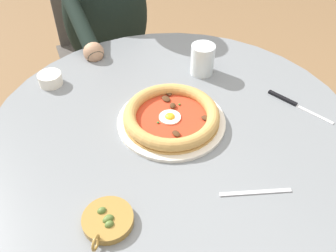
% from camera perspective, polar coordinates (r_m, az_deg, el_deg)
% --- Properties ---
extents(dining_table, '(1.02, 1.02, 0.73)m').
position_cam_1_polar(dining_table, '(1.10, 0.86, -6.29)').
color(dining_table, gray).
rests_on(dining_table, ground).
extents(pizza_on_plate, '(0.30, 0.30, 0.04)m').
position_cam_1_polar(pizza_on_plate, '(0.97, 0.36, 1.38)').
color(pizza_on_plate, white).
rests_on(pizza_on_plate, dining_table).
extents(water_glass, '(0.08, 0.08, 0.10)m').
position_cam_1_polar(water_glass, '(1.16, 5.46, 10.18)').
color(water_glass, silver).
rests_on(water_glass, dining_table).
extents(steak_knife, '(0.06, 0.20, 0.01)m').
position_cam_1_polar(steak_knife, '(1.11, 18.84, 3.61)').
color(steak_knife, silver).
rests_on(steak_knife, dining_table).
extents(ramekin_capers, '(0.07, 0.07, 0.04)m').
position_cam_1_polar(ramekin_capers, '(1.17, -18.18, 7.14)').
color(ramekin_capers, white).
rests_on(ramekin_capers, dining_table).
extents(olive_pan, '(0.11, 0.11, 0.04)m').
position_cam_1_polar(olive_pan, '(0.79, -9.56, -14.52)').
color(olive_pan, olive).
rests_on(olive_pan, dining_table).
extents(fork_utensil, '(0.15, 0.08, 0.00)m').
position_cam_1_polar(fork_utensil, '(0.85, 13.70, -10.18)').
color(fork_utensil, '#BCBCC1').
rests_on(fork_utensil, dining_table).
extents(diner_person, '(0.40, 0.49, 1.18)m').
position_cam_1_polar(diner_person, '(1.66, -8.97, 10.63)').
color(diner_person, '#282833').
rests_on(diner_person, ground).
extents(cafe_chair_diner, '(0.49, 0.49, 0.88)m').
position_cam_1_polar(cafe_chair_diner, '(1.78, -10.25, 13.37)').
color(cafe_chair_diner, '#504A45').
rests_on(cafe_chair_diner, ground).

